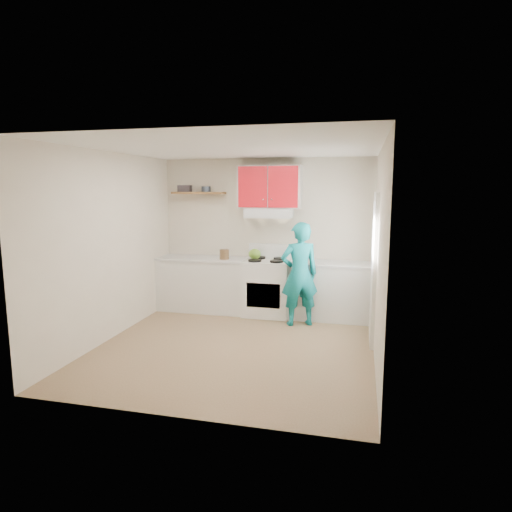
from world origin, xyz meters
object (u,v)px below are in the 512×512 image
(kettle, at_px, (255,254))
(crock, at_px, (224,255))
(stove, at_px, (267,288))
(tin, at_px, (206,189))
(person, at_px, (299,274))

(kettle, xyz_separation_m, crock, (-0.49, -0.14, -0.01))
(stove, xyz_separation_m, crock, (-0.73, -0.07, 0.53))
(tin, relative_size, person, 0.10)
(stove, relative_size, kettle, 4.42)
(crock, bearing_deg, tin, 149.91)
(kettle, bearing_deg, stove, -3.29)
(stove, relative_size, person, 0.57)
(stove, relative_size, tin, 5.89)
(crock, bearing_deg, kettle, 15.74)
(kettle, height_order, crock, kettle)
(tin, xyz_separation_m, kettle, (0.87, -0.08, -1.08))
(stove, distance_m, kettle, 0.60)
(crock, xyz_separation_m, person, (1.32, -0.37, -0.19))
(kettle, distance_m, crock, 0.51)
(person, bearing_deg, crock, -39.20)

